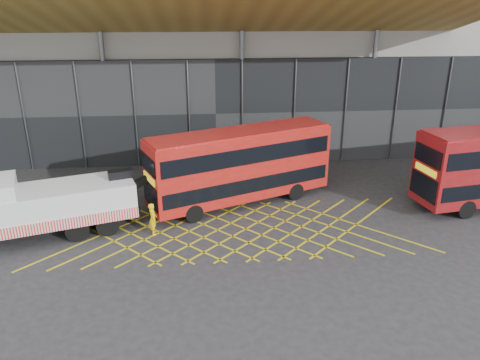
{
  "coord_description": "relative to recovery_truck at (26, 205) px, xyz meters",
  "views": [
    {
      "loc": [
        0.85,
        -23.48,
        12.2
      ],
      "look_at": [
        3.0,
        1.5,
        2.4
      ],
      "focal_mm": 35.0,
      "sensor_mm": 36.0,
      "label": 1
    }
  ],
  "objects": [
    {
      "name": "ground_plane",
      "position": [
        8.48,
        0.1,
        -1.99
      ],
      "size": [
        120.0,
        120.0,
        0.0
      ],
      "primitive_type": "plane",
      "color": "#262629"
    },
    {
      "name": "recovery_truck",
      "position": [
        0.0,
        0.0,
        0.0
      ],
      "size": [
        12.23,
        5.99,
        4.31
      ],
      "rotation": [
        0.0,
        0.0,
        0.31
      ],
      "color": "black",
      "rests_on": "ground_plane"
    },
    {
      "name": "construction_building",
      "position": [
        10.4,
        18.49,
        6.99
      ],
      "size": [
        55.0,
        23.97,
        18.0
      ],
      "color": "gray",
      "rests_on": "ground_plane"
    },
    {
      "name": "road_markings",
      "position": [
        10.88,
        0.1,
        -1.98
      ],
      "size": [
        21.56,
        7.16,
        0.01
      ],
      "color": "gold",
      "rests_on": "ground_plane"
    },
    {
      "name": "worker",
      "position": [
        6.55,
        -0.02,
        -1.08
      ],
      "size": [
        0.55,
        0.73,
        1.83
      ],
      "primitive_type": "imported",
      "rotation": [
        0.0,
        0.0,
        1.75
      ],
      "color": "yellow",
      "rests_on": "ground_plane"
    },
    {
      "name": "bus_towed",
      "position": [
        11.68,
        3.79,
        0.64
      ],
      "size": [
        11.73,
        6.99,
        4.73
      ],
      "rotation": [
        0.0,
        0.0,
        0.4
      ],
      "color": "#AD140F",
      "rests_on": "ground_plane"
    }
  ]
}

